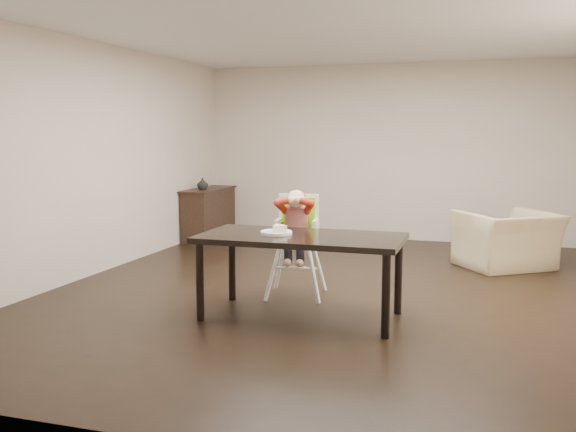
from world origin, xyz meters
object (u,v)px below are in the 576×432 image
object	(u,v)px
armchair	(508,231)
sideboard	(209,213)
dining_table	(301,244)
high_chair	(297,221)

from	to	relation	value
armchair	sideboard	distance (m)	4.51
dining_table	armchair	size ratio (longest dim) A/B	1.69
high_chair	sideboard	xyz separation A→B (m)	(-2.32, 2.96, -0.37)
armchair	sideboard	xyz separation A→B (m)	(-4.41, 0.94, -0.07)
high_chair	armchair	xyz separation A→B (m)	(2.09, 2.01, -0.30)
armchair	dining_table	bearing A→B (deg)	21.46
dining_table	armchair	xyz separation A→B (m)	(1.82, 2.78, -0.20)
dining_table	armchair	world-z (taller)	armchair
high_chair	dining_table	bearing A→B (deg)	-78.10
high_chair	armchair	distance (m)	2.92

